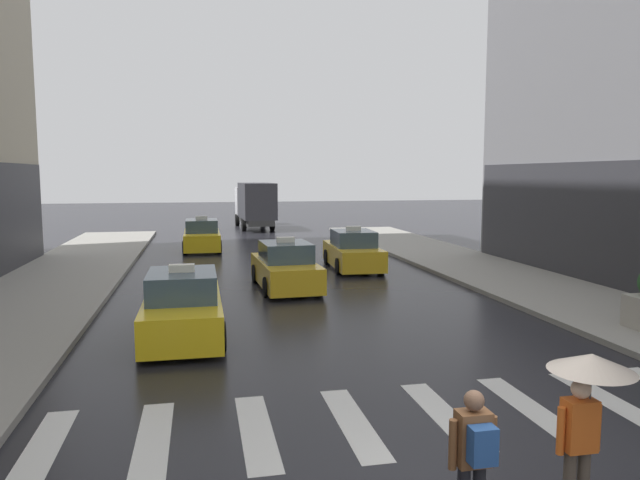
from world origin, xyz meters
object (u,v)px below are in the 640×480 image
at_px(taxi_lead, 183,308).
at_px(pedestrian_with_backpack, 474,453).
at_px(taxi_fourth, 202,237).
at_px(box_truck, 255,204).
at_px(pedestrian_with_umbrella, 587,391).
at_px(taxi_second, 285,268).
at_px(taxi_third, 353,252).

bearing_deg(taxi_lead, pedestrian_with_backpack, -69.55).
relative_size(taxi_fourth, box_truck, 0.60).
bearing_deg(box_truck, pedestrian_with_umbrella, -89.59).
bearing_deg(box_truck, taxi_second, -92.75).
distance_m(taxi_lead, pedestrian_with_backpack, 9.37).
relative_size(taxi_third, pedestrian_with_umbrella, 2.37).
distance_m(taxi_lead, box_truck, 28.60).
bearing_deg(pedestrian_with_umbrella, taxi_fourth, 99.28).
relative_size(taxi_third, taxi_fourth, 1.01).
xyz_separation_m(taxi_second, taxi_third, (3.39, 3.66, 0.00)).
bearing_deg(taxi_third, taxi_fourth, 129.82).
distance_m(taxi_fourth, box_truck, 12.27).
height_order(box_truck, pedestrian_with_umbrella, box_truck).
height_order(taxi_lead, pedestrian_with_umbrella, pedestrian_with_umbrella).
distance_m(taxi_second, taxi_third, 4.99).
bearing_deg(taxi_fourth, box_truck, 71.52).
bearing_deg(taxi_third, pedestrian_with_umbrella, -96.50).
bearing_deg(taxi_second, taxi_lead, -120.82).
xyz_separation_m(pedestrian_with_umbrella, pedestrian_with_backpack, (-1.41, -0.10, -0.54)).
xyz_separation_m(taxi_third, pedestrian_with_umbrella, (-2.04, -17.91, 0.79)).
height_order(taxi_second, pedestrian_with_backpack, taxi_second).
bearing_deg(taxi_fourth, pedestrian_with_backpack, -83.87).
distance_m(taxi_second, box_truck, 22.71).
xyz_separation_m(taxi_third, pedestrian_with_backpack, (-3.45, -18.01, 0.25)).
distance_m(taxi_third, pedestrian_with_backpack, 18.34).
height_order(taxi_fourth, pedestrian_with_umbrella, pedestrian_with_umbrella).
distance_m(taxi_second, pedestrian_with_umbrella, 14.33).
bearing_deg(taxi_fourth, taxi_second, -75.88).
bearing_deg(pedestrian_with_umbrella, taxi_third, 83.50).
bearing_deg(taxi_second, box_truck, 87.25).
distance_m(taxi_lead, taxi_third, 11.42).
xyz_separation_m(box_truck, pedestrian_with_backpack, (-1.14, -37.01, -0.88)).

